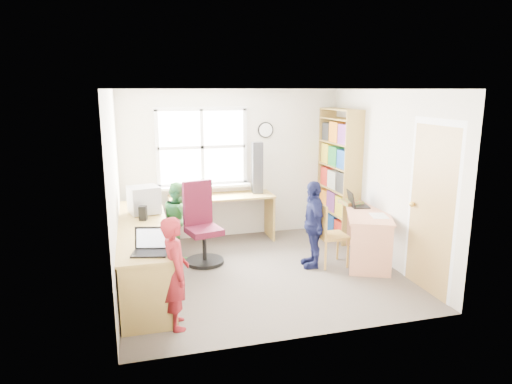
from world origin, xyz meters
TOP-DOWN VIEW (x-y plane):
  - room at (0.01, 0.10)m, footprint 3.64×3.44m
  - l_desk at (-1.31, -0.28)m, footprint 2.38×2.95m
  - right_desk at (1.57, 0.03)m, footprint 1.02×1.37m
  - bookshelf at (1.65, 1.19)m, footprint 0.30×1.02m
  - swivel_chair at (-0.70, 0.60)m, footprint 0.65×0.65m
  - wooden_chair at (0.96, 0.01)m, footprint 0.39×0.39m
  - crt_monitor at (-1.46, 0.64)m, footprint 0.45×0.42m
  - laptop_left at (-1.44, -0.92)m, footprint 0.41×0.37m
  - laptop_right at (1.55, 0.37)m, footprint 0.34×0.38m
  - speaker_a at (-1.49, 0.32)m, footprint 0.11×0.11m
  - speaker_b at (-1.51, 0.76)m, footprint 0.10×0.10m
  - cd_tower at (0.35, 1.46)m, footprint 0.18×0.16m
  - game_box at (1.54, 0.51)m, footprint 0.31×0.31m
  - paper_a at (-1.38, -0.44)m, footprint 0.25×0.32m
  - paper_b at (1.61, -0.19)m, footprint 0.28×0.35m
  - potted_plant at (-0.59, 1.43)m, footprint 0.18×0.15m
  - person_red at (-1.22, -1.14)m, footprint 0.30×0.44m
  - person_green at (-0.98, 0.92)m, footprint 0.50×0.60m
  - person_navy at (0.75, 0.04)m, footprint 0.39×0.74m

SIDE VIEW (x-z plane):
  - l_desk at x=-1.31m, z-range 0.08..0.83m
  - wooden_chair at x=0.96m, z-range 0.04..0.92m
  - swivel_chair at x=-0.70m, z-range -0.08..1.07m
  - right_desk at x=1.57m, z-range 0.16..0.88m
  - person_green at x=-0.98m, z-range 0.00..1.11m
  - person_red at x=-1.22m, z-range 0.00..1.17m
  - person_navy at x=0.75m, z-range 0.00..1.20m
  - paper_b at x=1.61m, z-range 0.72..0.72m
  - game_box at x=1.54m, z-range 0.72..0.77m
  - paper_a at x=-1.38m, z-range 0.75..0.75m
  - laptop_right at x=1.55m, z-range 0.66..0.89m
  - laptop_left at x=-1.44m, z-range 0.69..0.93m
  - speaker_b at x=-1.51m, z-range 0.75..0.93m
  - speaker_a at x=-1.49m, z-range 0.75..0.94m
  - potted_plant at x=-0.59m, z-range 0.75..1.05m
  - crt_monitor at x=-1.46m, z-range 0.75..1.13m
  - bookshelf at x=1.65m, z-range -0.05..2.05m
  - cd_tower at x=0.35m, z-range 0.75..1.58m
  - room at x=0.01m, z-range 0.00..2.44m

